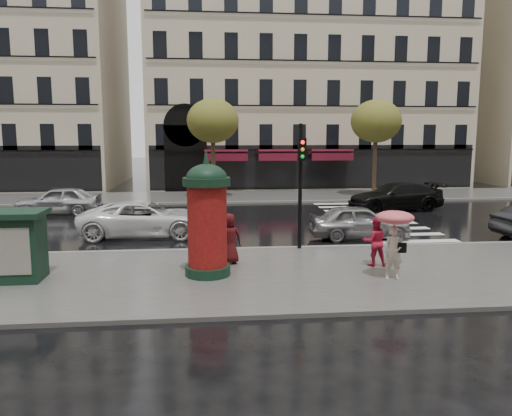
{
  "coord_description": "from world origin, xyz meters",
  "views": [
    {
      "loc": [
        -2.51,
        -15.15,
        4.33
      ],
      "look_at": [
        -0.83,
        1.5,
        1.85
      ],
      "focal_mm": 35.0,
      "sensor_mm": 36.0,
      "label": 1
    }
  ],
  "objects": [
    {
      "name": "car_white",
      "position": [
        -5.12,
        6.17,
        0.76
      ],
      "size": [
        5.47,
        2.54,
        1.52
      ],
      "primitive_type": "imported",
      "rotation": [
        0.0,
        0.0,
        1.57
      ],
      "color": "white",
      "rests_on": "ground"
    },
    {
      "name": "man_burgundy",
      "position": [
        -1.78,
        0.82,
        0.95
      ],
      "size": [
        0.87,
        0.61,
        1.67
      ],
      "primitive_type": "imported",
      "rotation": [
        0.0,
        0.0,
        3.25
      ],
      "color": "#410D0F",
      "rests_on": "near_sidewalk"
    },
    {
      "name": "near_kerb",
      "position": [
        0.0,
        3.0,
        0.07
      ],
      "size": [
        90.0,
        0.25,
        0.14
      ],
      "primitive_type": "cube",
      "color": "slate",
      "rests_on": "ground"
    },
    {
      "name": "car_far_silver",
      "position": [
        -10.5,
        12.6,
        0.77
      ],
      "size": [
        4.5,
        1.81,
        1.53
      ],
      "primitive_type": "imported",
      "rotation": [
        0.0,
        0.0,
        -1.57
      ],
      "color": "#B5B6BA",
      "rests_on": "ground"
    },
    {
      "name": "ground",
      "position": [
        0.0,
        0.0,
        0.0
      ],
      "size": [
        160.0,
        160.0,
        0.0
      ],
      "primitive_type": "plane",
      "color": "black",
      "rests_on": "ground"
    },
    {
      "name": "bldg_far_corner",
      "position": [
        6.0,
        30.0,
        11.31
      ],
      "size": [
        26.0,
        14.0,
        22.9
      ],
      "color": "#B7A88C",
      "rests_on": "ground"
    },
    {
      "name": "far_sidewalk",
      "position": [
        0.0,
        19.0,
        0.06
      ],
      "size": [
        90.0,
        6.0,
        0.12
      ],
      "primitive_type": "cube",
      "color": "#474744",
      "rests_on": "ground"
    },
    {
      "name": "car_silver",
      "position": [
        3.85,
        4.81,
        0.71
      ],
      "size": [
        4.23,
        1.79,
        1.43
      ],
      "primitive_type": "imported",
      "rotation": [
        0.0,
        0.0,
        1.55
      ],
      "color": "#9D9DA1",
      "rests_on": "ground"
    },
    {
      "name": "morris_column",
      "position": [
        -2.49,
        -0.45,
        1.93
      ],
      "size": [
        1.41,
        1.41,
        3.78
      ],
      "color": "black",
      "rests_on": "near_sidewalk"
    },
    {
      "name": "zebra_crossing",
      "position": [
        6.0,
        9.6,
        0.01
      ],
      "size": [
        3.6,
        11.75,
        0.01
      ],
      "primitive_type": "cube",
      "color": "silver",
      "rests_on": "ground"
    },
    {
      "name": "traffic_light",
      "position": [
        0.93,
        2.71,
        2.9
      ],
      "size": [
        0.29,
        0.43,
        4.59
      ],
      "color": "black",
      "rests_on": "near_sidewalk"
    },
    {
      "name": "far_kerb",
      "position": [
        0.0,
        16.0,
        0.07
      ],
      "size": [
        90.0,
        0.25,
        0.14
      ],
      "primitive_type": "cube",
      "color": "slate",
      "rests_on": "ground"
    },
    {
      "name": "newsstand",
      "position": [
        -8.0,
        -0.42,
        1.17
      ],
      "size": [
        1.71,
        1.44,
        2.04
      ],
      "color": "black",
      "rests_on": "near_sidewalk"
    },
    {
      "name": "woman_umbrella",
      "position": [
        2.93,
        -1.4,
        1.5
      ],
      "size": [
        1.09,
        1.09,
        2.09
      ],
      "color": "beige",
      "rests_on": "near_sidewalk"
    },
    {
      "name": "near_sidewalk",
      "position": [
        0.0,
        -0.5,
        0.06
      ],
      "size": [
        90.0,
        7.0,
        0.12
      ],
      "primitive_type": "cube",
      "color": "#474744",
      "rests_on": "ground"
    },
    {
      "name": "tree_far_left",
      "position": [
        -2.0,
        18.0,
        5.17
      ],
      "size": [
        3.4,
        3.4,
        6.64
      ],
      "color": "#38281C",
      "rests_on": "ground"
    },
    {
      "name": "woman_red",
      "position": [
        2.88,
        0.09,
        0.91
      ],
      "size": [
        0.81,
        0.65,
        1.59
      ],
      "primitive_type": "imported",
      "rotation": [
        0.0,
        0.0,
        3.08
      ],
      "color": "#B61632",
      "rests_on": "near_sidewalk"
    },
    {
      "name": "car_black",
      "position": [
        8.27,
        12.24,
        0.8
      ],
      "size": [
        5.71,
        2.85,
        1.59
      ],
      "primitive_type": "imported",
      "rotation": [
        0.0,
        0.0,
        -1.46
      ],
      "color": "black",
      "rests_on": "ground"
    },
    {
      "name": "tree_far_right",
      "position": [
        9.0,
        18.0,
        5.17
      ],
      "size": [
        3.4,
        3.4,
        6.64
      ],
      "color": "#38281C",
      "rests_on": "ground"
    }
  ]
}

